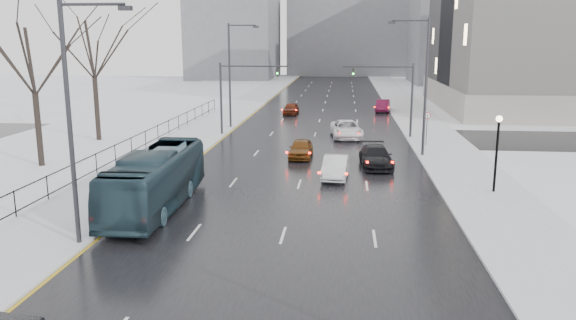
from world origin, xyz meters
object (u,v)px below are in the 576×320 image
(tree_park_e, at_px, (99,141))
(streetlight_l_far, at_px, (232,70))
(streetlight_l_near, at_px, (74,113))
(lamppost_r_mid, at_px, (497,143))
(mast_signal_left, at_px, (233,90))
(sedan_right_near, at_px, (335,167))
(streetlight_r_mid, at_px, (423,80))
(sedan_center_near, at_px, (301,148))
(tree_park_d, at_px, (42,167))
(sedan_right_cross, at_px, (346,129))
(mast_signal_right, at_px, (400,91))
(sedan_right_far, at_px, (376,156))
(bus, at_px, (156,180))
(sedan_right_distant, at_px, (383,106))
(sedan_center_far, at_px, (291,108))
(no_uturn_sign, at_px, (427,119))

(tree_park_e, bearing_deg, streetlight_l_far, 38.57)
(streetlight_l_near, distance_m, lamppost_r_mid, 21.78)
(mast_signal_left, height_order, sedan_right_near, mast_signal_left)
(streetlight_r_mid, distance_m, sedan_center_near, 10.04)
(tree_park_d, distance_m, sedan_right_cross, 24.68)
(tree_park_d, relative_size, sedan_right_cross, 2.29)
(tree_park_d, distance_m, sedan_right_near, 19.96)
(tree_park_d, height_order, lamppost_r_mid, tree_park_d)
(streetlight_r_mid, bearing_deg, mast_signal_right, 96.00)
(streetlight_r_mid, distance_m, sedan_right_far, 7.05)
(sedan_right_cross, distance_m, sedan_right_far, 11.52)
(streetlight_r_mid, distance_m, sedan_right_near, 10.62)
(streetlight_r_mid, bearing_deg, bus, -135.97)
(mast_signal_left, bearing_deg, sedan_right_distant, 51.70)
(tree_park_e, xyz_separation_m, mast_signal_right, (25.53, 4.00, 4.11))
(tree_park_d, distance_m, lamppost_r_mid, 29.23)
(tree_park_e, relative_size, sedan_center_far, 3.39)
(sedan_center_near, bearing_deg, streetlight_l_near, -111.20)
(mast_signal_left, bearing_deg, tree_park_e, -159.81)
(streetlight_l_far, height_order, sedan_right_far, streetlight_l_far)
(bus, relative_size, sedan_right_distant, 2.48)
(lamppost_r_mid, bearing_deg, mast_signal_left, 135.52)
(tree_park_d, height_order, streetlight_l_far, streetlight_l_far)
(lamppost_r_mid, height_order, sedan_right_cross, lamppost_r_mid)
(streetlight_r_mid, relative_size, streetlight_l_far, 1.00)
(no_uturn_sign, bearing_deg, sedan_right_cross, 151.00)
(tree_park_d, height_order, sedan_right_distant, tree_park_d)
(streetlight_l_far, relative_size, sedan_right_near, 2.37)
(sedan_center_far, bearing_deg, sedan_right_cross, -66.19)
(mast_signal_right, relative_size, mast_signal_left, 1.00)
(no_uturn_sign, distance_m, bus, 24.53)
(lamppost_r_mid, xyz_separation_m, sedan_right_far, (-6.22, 6.19, -2.20))
(sedan_right_cross, bearing_deg, streetlight_l_far, 151.96)
(sedan_right_cross, height_order, sedan_right_distant, sedan_right_cross)
(sedan_right_near, bearing_deg, lamppost_r_mid, -13.58)
(sedan_right_near, xyz_separation_m, sedan_right_distant, (5.09, 33.62, 0.02))
(mast_signal_left, xyz_separation_m, sedan_center_near, (6.83, -9.33, -3.39))
(streetlight_l_far, bearing_deg, no_uturn_sign, -24.73)
(streetlight_r_mid, bearing_deg, sedan_right_distant, 92.10)
(tree_park_e, xyz_separation_m, bus, (11.34, -18.53, 1.53))
(tree_park_e, xyz_separation_m, sedan_center_far, (14.70, 18.80, 0.72))
(streetlight_l_near, bearing_deg, mast_signal_right, 61.04)
(tree_park_d, xyz_separation_m, sedan_right_near, (19.91, -1.23, 0.73))
(tree_park_d, height_order, bus, tree_park_d)
(lamppost_r_mid, bearing_deg, sedan_right_near, 162.67)
(sedan_center_near, relative_size, sedan_center_far, 1.00)
(streetlight_l_near, distance_m, no_uturn_sign, 29.81)
(bus, distance_m, sedan_center_far, 37.49)
(sedan_center_near, bearing_deg, sedan_right_far, -23.98)
(tree_park_d, relative_size, bus, 1.17)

